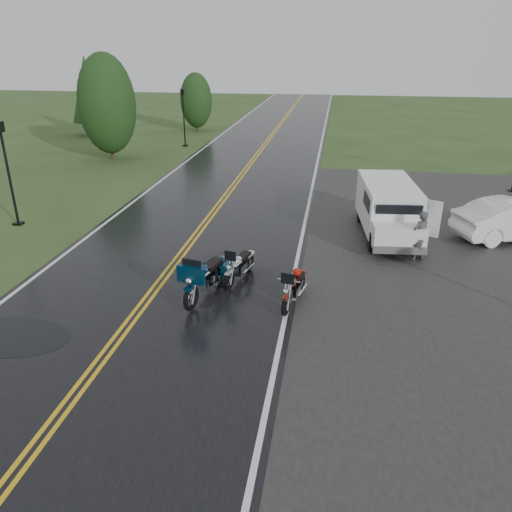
{
  "coord_description": "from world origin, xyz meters",
  "views": [
    {
      "loc": [
        4.8,
        -10.55,
        6.45
      ],
      "look_at": [
        2.8,
        2.0,
        1.0
      ],
      "focal_mm": 35.0,
      "sensor_mm": 36.0,
      "label": 1
    }
  ],
  "objects_px": {
    "van_white": "(374,225)",
    "lamp_post_far_left": "(184,118)",
    "person_at_van": "(420,237)",
    "motorcycle_silver": "(229,273)",
    "motorcycle_teal": "(191,288)",
    "motorcycle_red": "(286,298)",
    "lamp_post_near_left": "(9,174)"
  },
  "relations": [
    {
      "from": "lamp_post_near_left",
      "to": "lamp_post_far_left",
      "type": "relative_size",
      "value": 1.05
    },
    {
      "from": "motorcycle_red",
      "to": "lamp_post_far_left",
      "type": "xyz_separation_m",
      "value": [
        -9.05,
        21.67,
        1.31
      ]
    },
    {
      "from": "person_at_van",
      "to": "van_white",
      "type": "bearing_deg",
      "value": -53.65
    },
    {
      "from": "motorcycle_red",
      "to": "person_at_van",
      "type": "bearing_deg",
      "value": 59.47
    },
    {
      "from": "van_white",
      "to": "lamp_post_far_left",
      "type": "xyz_separation_m",
      "value": [
        -11.45,
        16.91,
        0.91
      ]
    },
    {
      "from": "lamp_post_near_left",
      "to": "van_white",
      "type": "bearing_deg",
      "value": -2.73
    },
    {
      "from": "motorcycle_teal",
      "to": "lamp_post_near_left",
      "type": "xyz_separation_m",
      "value": [
        -8.45,
        5.52,
        1.27
      ]
    },
    {
      "from": "motorcycle_teal",
      "to": "van_white",
      "type": "height_order",
      "value": "van_white"
    },
    {
      "from": "van_white",
      "to": "person_at_van",
      "type": "height_order",
      "value": "van_white"
    },
    {
      "from": "van_white",
      "to": "lamp_post_far_left",
      "type": "bearing_deg",
      "value": 118.88
    },
    {
      "from": "motorcycle_silver",
      "to": "lamp_post_near_left",
      "type": "height_order",
      "value": "lamp_post_near_left"
    },
    {
      "from": "motorcycle_silver",
      "to": "person_at_van",
      "type": "relative_size",
      "value": 1.15
    },
    {
      "from": "person_at_van",
      "to": "motorcycle_teal",
      "type": "bearing_deg",
      "value": 1.89
    },
    {
      "from": "motorcycle_red",
      "to": "van_white",
      "type": "relative_size",
      "value": 0.39
    },
    {
      "from": "lamp_post_near_left",
      "to": "motorcycle_red",
      "type": "bearing_deg",
      "value": -26.36
    },
    {
      "from": "motorcycle_teal",
      "to": "lamp_post_near_left",
      "type": "bearing_deg",
      "value": 159.86
    },
    {
      "from": "person_at_van",
      "to": "lamp_post_far_left",
      "type": "distance_m",
      "value": 21.68
    },
    {
      "from": "motorcycle_red",
      "to": "motorcycle_silver",
      "type": "height_order",
      "value": "motorcycle_red"
    },
    {
      "from": "person_at_van",
      "to": "lamp_post_near_left",
      "type": "xyz_separation_m",
      "value": [
        -14.68,
        1.16,
        1.14
      ]
    },
    {
      "from": "person_at_van",
      "to": "lamp_post_near_left",
      "type": "relative_size",
      "value": 0.42
    },
    {
      "from": "motorcycle_silver",
      "to": "van_white",
      "type": "distance_m",
      "value": 5.46
    },
    {
      "from": "motorcycle_red",
      "to": "lamp_post_near_left",
      "type": "bearing_deg",
      "value": 164.95
    },
    {
      "from": "motorcycle_teal",
      "to": "motorcycle_silver",
      "type": "relative_size",
      "value": 1.25
    },
    {
      "from": "motorcycle_silver",
      "to": "lamp_post_far_left",
      "type": "relative_size",
      "value": 0.5
    },
    {
      "from": "motorcycle_teal",
      "to": "lamp_post_far_left",
      "type": "height_order",
      "value": "lamp_post_far_left"
    },
    {
      "from": "motorcycle_teal",
      "to": "van_white",
      "type": "distance_m",
      "value": 6.88
    },
    {
      "from": "motorcycle_silver",
      "to": "van_white",
      "type": "xyz_separation_m",
      "value": [
        4.1,
        3.58,
        0.4
      ]
    },
    {
      "from": "motorcycle_silver",
      "to": "lamp_post_near_left",
      "type": "bearing_deg",
      "value": 168.67
    },
    {
      "from": "motorcycle_red",
      "to": "motorcycle_teal",
      "type": "relative_size",
      "value": 0.8
    },
    {
      "from": "motorcycle_red",
      "to": "van_white",
      "type": "xyz_separation_m",
      "value": [
        2.4,
        4.76,
        0.4
      ]
    },
    {
      "from": "van_white",
      "to": "motorcycle_silver",
      "type": "bearing_deg",
      "value": -144.15
    },
    {
      "from": "lamp_post_near_left",
      "to": "lamp_post_far_left",
      "type": "distance_m",
      "value": 16.38
    }
  ]
}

